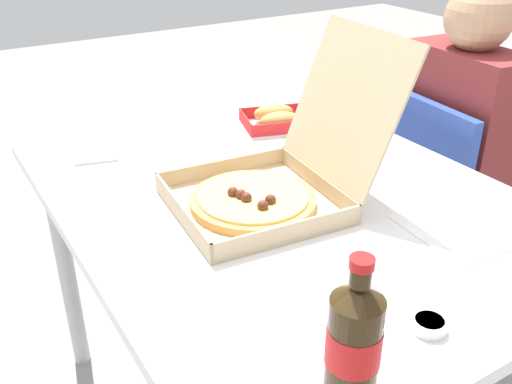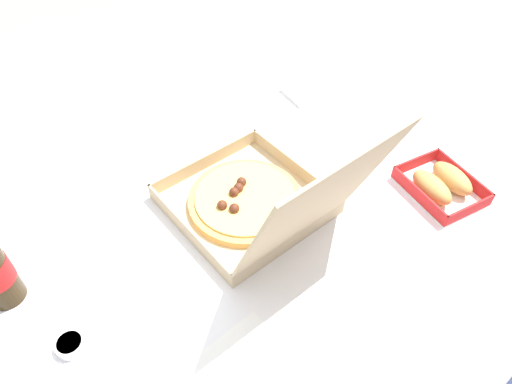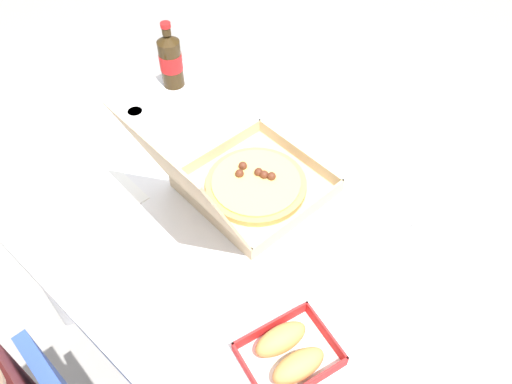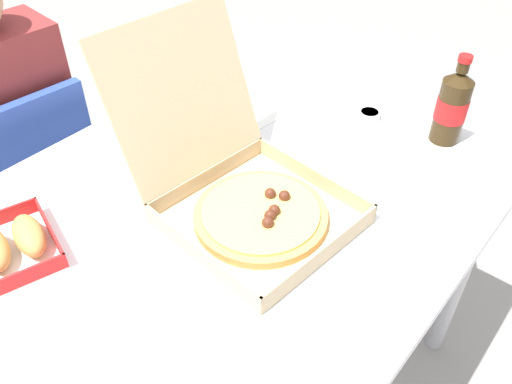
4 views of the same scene
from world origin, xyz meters
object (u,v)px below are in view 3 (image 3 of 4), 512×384
at_px(dipping_sauce_cup, 135,113).
at_px(paper_menu, 104,191).
at_px(bread_side_box, 289,353).
at_px(napkin_pile, 444,231).
at_px(cola_bottle, 171,60).
at_px(pizza_box_open, 244,184).

bearing_deg(dipping_sauce_cup, paper_menu, 125.66).
relative_size(bread_side_box, napkin_pile, 2.05).
bearing_deg(cola_bottle, dipping_sauce_cup, 100.49).
distance_m(bread_side_box, cola_bottle, 1.01).
bearing_deg(dipping_sauce_cup, bread_side_box, 162.03).
relative_size(cola_bottle, napkin_pile, 2.04).
distance_m(bread_side_box, napkin_pile, 0.52).
relative_size(pizza_box_open, paper_menu, 2.30).
bearing_deg(cola_bottle, pizza_box_open, 158.27).
distance_m(cola_bottle, dipping_sauce_cup, 0.21).
xyz_separation_m(pizza_box_open, cola_bottle, (0.51, -0.20, 0.04)).
bearing_deg(napkin_pile, dipping_sauce_cup, 14.14).
height_order(pizza_box_open, paper_menu, pizza_box_open).
bearing_deg(bread_side_box, napkin_pile, -98.81).
height_order(bread_side_box, dipping_sauce_cup, bread_side_box).
height_order(cola_bottle, napkin_pile, cola_bottle).
bearing_deg(paper_menu, pizza_box_open, -136.16).
bearing_deg(dipping_sauce_cup, pizza_box_open, 178.34).
relative_size(napkin_pile, dipping_sauce_cup, 1.96).
xyz_separation_m(napkin_pile, dipping_sauce_cup, (0.93, 0.24, 0.00)).
distance_m(cola_bottle, paper_menu, 0.51).
xyz_separation_m(bread_side_box, paper_menu, (0.67, -0.02, -0.02)).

